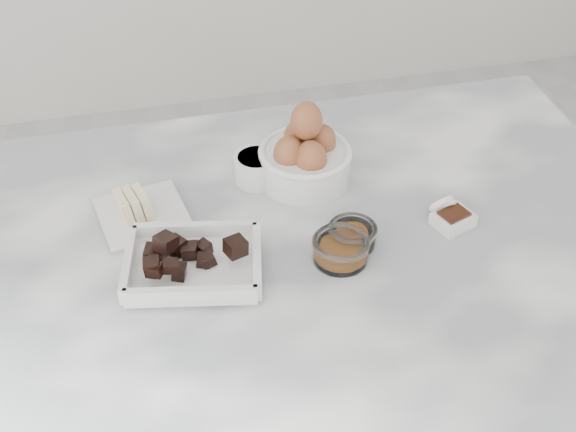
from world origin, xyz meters
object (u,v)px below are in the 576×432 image
object	(u,v)px
vanilla_spoon	(450,215)
chocolate_dish	(193,261)
egg_bowl	(305,156)
sugar_ramekin	(257,167)
honey_bowl	(341,249)
zest_bowl	(352,234)
salt_spoon	(451,216)
butter_plate	(141,211)

from	to	relation	value
vanilla_spoon	chocolate_dish	bearing A→B (deg)	-177.01
egg_bowl	vanilla_spoon	xyz separation A→B (m)	(0.19, -0.16, -0.03)
sugar_ramekin	honey_bowl	world-z (taller)	sugar_ramekin
zest_bowl	salt_spoon	bearing A→B (deg)	4.41
sugar_ramekin	honey_bowl	bearing A→B (deg)	-69.98
egg_bowl	honey_bowl	bearing A→B (deg)	-89.05
butter_plate	vanilla_spoon	size ratio (longest dim) A/B	1.82
egg_bowl	salt_spoon	distance (m)	0.25
chocolate_dish	zest_bowl	distance (m)	0.24
honey_bowl	egg_bowl	bearing A→B (deg)	90.95
chocolate_dish	sugar_ramekin	distance (m)	0.24
egg_bowl	honey_bowl	size ratio (longest dim) A/B	1.79
egg_bowl	honey_bowl	distance (m)	0.20
butter_plate	egg_bowl	distance (m)	0.28
sugar_ramekin	butter_plate	bearing A→B (deg)	-162.36
honey_bowl	vanilla_spoon	world-z (taller)	vanilla_spoon
chocolate_dish	zest_bowl	xyz separation A→B (m)	(0.24, 0.01, -0.00)
butter_plate	zest_bowl	bearing A→B (deg)	-22.86
zest_bowl	salt_spoon	size ratio (longest dim) A/B	1.17
honey_bowl	vanilla_spoon	size ratio (longest dim) A/B	1.03
butter_plate	salt_spoon	bearing A→B (deg)	-13.83
chocolate_dish	sugar_ramekin	bearing A→B (deg)	56.01
zest_bowl	vanilla_spoon	size ratio (longest dim) A/B	0.91
chocolate_dish	honey_bowl	bearing A→B (deg)	-5.60
chocolate_dish	butter_plate	world-z (taller)	butter_plate
zest_bowl	egg_bowl	bearing A→B (deg)	99.84
honey_bowl	zest_bowl	xyz separation A→B (m)	(0.03, 0.03, -0.00)
butter_plate	zest_bowl	size ratio (longest dim) A/B	2.00
honey_bowl	salt_spoon	size ratio (longest dim) A/B	1.34
sugar_ramekin	zest_bowl	distance (m)	0.22
chocolate_dish	honey_bowl	distance (m)	0.22
butter_plate	vanilla_spoon	distance (m)	0.48
chocolate_dish	honey_bowl	size ratio (longest dim) A/B	2.57
zest_bowl	vanilla_spoon	world-z (taller)	vanilla_spoon
butter_plate	honey_bowl	distance (m)	0.32
honey_bowl	sugar_ramekin	bearing A→B (deg)	110.02
sugar_ramekin	salt_spoon	size ratio (longest dim) A/B	1.21
sugar_ramekin	egg_bowl	world-z (taller)	egg_bowl
chocolate_dish	egg_bowl	xyz separation A→B (m)	(0.21, 0.18, 0.03)
vanilla_spoon	butter_plate	bearing A→B (deg)	166.07
egg_bowl	chocolate_dish	bearing A→B (deg)	-139.50
sugar_ramekin	zest_bowl	xyz separation A→B (m)	(0.11, -0.19, -0.01)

